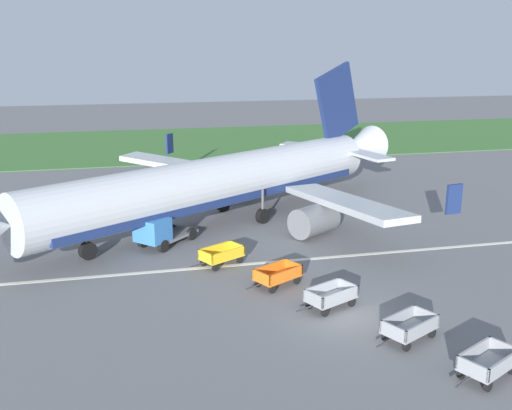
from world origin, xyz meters
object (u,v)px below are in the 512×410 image
at_px(airplane, 227,181).
at_px(baggage_cart_far_end, 222,255).
at_px(baggage_cart_second_in_row, 410,327).
at_px(baggage_cart_nearest, 488,363).
at_px(baggage_cart_third_in_row, 331,296).
at_px(baggage_cart_fourth_in_row, 278,275).
at_px(service_truck_beside_carts, 158,231).

xyz_separation_m(airplane, baggage_cart_far_end, (-1.97, -8.77, -2.45)).
relative_size(airplane, baggage_cart_second_in_row, 9.66).
relative_size(airplane, baggage_cart_far_end, 9.77).
bearing_deg(airplane, baggage_cart_far_end, -102.69).
bearing_deg(baggage_cart_nearest, baggage_cart_far_end, 119.56).
bearing_deg(baggage_cart_third_in_row, baggage_cart_nearest, -62.26).
relative_size(baggage_cart_nearest, baggage_cart_third_in_row, 0.99).
bearing_deg(baggage_cart_far_end, airplane, 77.31).
height_order(airplane, baggage_cart_second_in_row, airplane).
height_order(baggage_cart_nearest, baggage_cart_fourth_in_row, same).
bearing_deg(baggage_cart_fourth_in_row, service_truck_beside_carts, 127.52).
distance_m(baggage_cart_third_in_row, baggage_cart_fourth_in_row, 3.79).
bearing_deg(baggage_cart_second_in_row, baggage_cart_third_in_row, 120.20).
bearing_deg(baggage_cart_third_in_row, baggage_cart_fourth_in_row, 119.68).
relative_size(baggage_cart_nearest, baggage_cart_far_end, 1.01).
distance_m(baggage_cart_second_in_row, service_truck_beside_carts, 18.08).
bearing_deg(baggage_cart_nearest, service_truck_beside_carts, 122.43).
height_order(baggage_cart_second_in_row, baggage_cart_fourth_in_row, same).
bearing_deg(baggage_cart_nearest, baggage_cart_third_in_row, 117.74).
xyz_separation_m(airplane, baggage_cart_nearest, (6.25, -23.27, -2.45)).
bearing_deg(service_truck_beside_carts, baggage_cart_third_in_row, -54.66).
distance_m(airplane, baggage_cart_third_in_row, 16.22).
relative_size(baggage_cart_far_end, service_truck_beside_carts, 0.78).
bearing_deg(airplane, baggage_cart_third_in_row, -81.55).
bearing_deg(baggage_cart_second_in_row, baggage_cart_far_end, 120.98).
xyz_separation_m(baggage_cart_third_in_row, baggage_cart_far_end, (-4.33, 7.10, 0.00)).
distance_m(baggage_cart_nearest, baggage_cart_fourth_in_row, 12.16).
xyz_separation_m(baggage_cart_nearest, service_truck_beside_carts, (-11.73, 18.46, 0.50)).
bearing_deg(baggage_cart_fourth_in_row, baggage_cart_second_in_row, -60.03).
height_order(airplane, baggage_cart_fourth_in_row, airplane).
bearing_deg(baggage_cart_second_in_row, baggage_cart_fourth_in_row, 119.97).
distance_m(baggage_cart_nearest, baggage_cart_far_end, 16.68).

